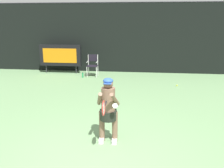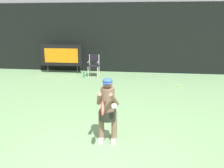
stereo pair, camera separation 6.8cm
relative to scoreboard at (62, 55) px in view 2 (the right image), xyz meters
The scene contains 8 objects.
ground 8.71m from the scoreboard, 67.41° to the right, with size 18.00×22.00×0.03m.
backdrop_screen 3.50m from the scoreboard, 11.81° to the left, with size 18.00×0.12×3.66m.
scoreboard is the anchor object (origin of this frame).
umpire_chair 1.93m from the scoreboard, 15.92° to the right, with size 0.52×0.44×1.08m.
water_bottle 1.86m from the scoreboard, 32.88° to the right, with size 0.07×0.07×0.27m.
tennis_player 7.77m from the scoreboard, 63.62° to the right, with size 0.52×0.59×1.51m.
tennis_racket 8.24m from the scoreboard, 65.39° to the right, with size 0.03×0.60×0.31m.
tennis_ball_loose 6.18m from the scoreboard, 18.95° to the right, with size 0.07×0.07×0.07m.
Camera 2 is at (0.83, -3.99, 2.71)m, focal length 37.17 mm.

